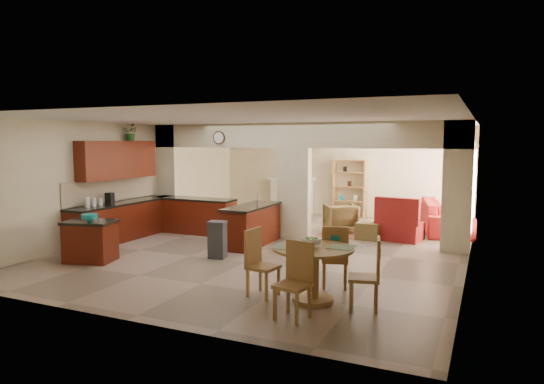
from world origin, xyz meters
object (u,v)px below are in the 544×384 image
at_px(dining_table, 313,266).
at_px(armchair, 341,218).
at_px(sofa, 445,216).
at_px(kitchen_island, 90,241).

bearing_deg(dining_table, armchair, 102.04).
relative_size(sofa, armchair, 3.43).
bearing_deg(kitchen_island, dining_table, -20.20).
relative_size(kitchen_island, dining_table, 0.89).
xyz_separation_m(dining_table, armchair, (-1.18, 5.52, -0.17)).
xyz_separation_m(kitchen_island, armchair, (3.62, 5.04, -0.04)).
relative_size(kitchen_island, armchair, 1.33).
bearing_deg(sofa, dining_table, 158.10).
bearing_deg(dining_table, kitchen_island, 174.29).
bearing_deg(armchair, dining_table, 71.36).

